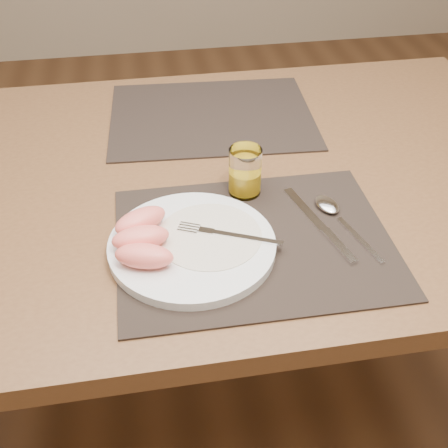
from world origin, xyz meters
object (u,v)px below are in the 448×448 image
table (216,205)px  spoon (332,209)px  knife (324,230)px  plate (192,245)px  juice_glass (245,174)px  placemat_far (211,116)px  placemat_near (254,241)px  fork (221,233)px

table → spoon: spoon is taller
knife → plate: bearing=-177.6°
juice_glass → placemat_far: bearing=93.0°
spoon → placemat_near: bearing=-160.8°
juice_glass → placemat_near: bearing=-94.6°
table → placemat_far: size_ratio=3.11×
fork → placemat_near: bearing=-5.7°
table → spoon: (0.18, -0.17, 0.09)m
fork → juice_glass: juice_glass is taller
knife → juice_glass: bearing=129.5°
placemat_far → plate: plate is taller
placemat_far → knife: knife is taller
plate → fork: size_ratio=1.62×
table → juice_glass: 0.16m
spoon → juice_glass: 0.17m
table → juice_glass: bearing=-64.3°
table → juice_glass: (0.04, -0.08, 0.13)m
table → fork: bearing=-97.0°
placemat_far → fork: bearing=-96.6°
fork → knife: fork is taller
placemat_far → fork: (-0.05, -0.43, 0.02)m
plate → juice_glass: bearing=51.2°
placemat_near → spoon: size_ratio=2.36×
placemat_near → plate: 0.10m
placemat_near → fork: size_ratio=2.71×
placemat_far → knife: bearing=-73.9°
spoon → placemat_far: bearing=111.7°
table → knife: 0.28m
plate → fork: 0.05m
placemat_far → spoon: spoon is taller
plate → knife: size_ratio=1.24×
placemat_far → knife: 0.45m
placemat_near → spoon: (0.15, 0.05, 0.01)m
placemat_far → plate: bearing=-102.5°
table → juice_glass: size_ratio=15.66×
plate → fork: bearing=12.3°
placemat_near → juice_glass: (0.01, 0.14, 0.04)m
plate → juice_glass: 0.19m
fork → knife: (0.18, -0.00, -0.02)m
spoon → juice_glass: juice_glass is taller
plate → spoon: size_ratio=1.42×
placemat_near → spoon: spoon is taller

